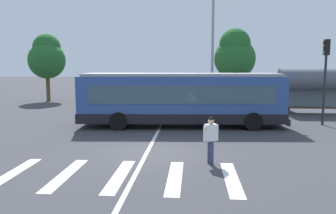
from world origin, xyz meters
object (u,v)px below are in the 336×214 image
object	(u,v)px
parked_car_silver	(236,98)
background_tree_right	(235,54)
traffic_light_far_corner	(325,68)
parked_car_blue	(272,99)
bus_stop_shelter	(314,80)
parked_car_black	(141,97)
parked_car_red	(204,98)
pedestrian_crossing_street	(211,137)
twin_arm_street_lamp	(213,36)
background_tree_left	(47,57)
parked_car_charcoal	(107,98)
city_transit_bus	(181,99)
parked_car_white	(173,98)

from	to	relation	value
parked_car_silver	background_tree_right	world-z (taller)	background_tree_right
parked_car_silver	traffic_light_far_corner	bearing A→B (deg)	-61.89
parked_car_blue	bus_stop_shelter	distance (m)	4.17
parked_car_black	parked_car_silver	xyz separation A→B (m)	(7.90, -0.22, 0.00)
parked_car_black	traffic_light_far_corner	xyz separation A→B (m)	(12.04, -7.96, 2.56)
parked_car_red	parked_car_silver	size ratio (longest dim) A/B	1.01
parked_car_red	parked_car_silver	bearing A→B (deg)	6.12
pedestrian_crossing_street	twin_arm_street_lamp	world-z (taller)	twin_arm_street_lamp
pedestrian_crossing_street	parked_car_silver	size ratio (longest dim) A/B	0.38
background_tree_left	background_tree_right	xyz separation A→B (m)	(18.23, 2.58, 0.25)
parked_car_charcoal	background_tree_right	xyz separation A→B (m)	(11.40, 6.55, 3.77)
traffic_light_far_corner	bus_stop_shelter	size ratio (longest dim) A/B	1.02
city_transit_bus	twin_arm_street_lamp	distance (m)	7.37
city_transit_bus	parked_car_silver	xyz separation A→B (m)	(4.18, 8.85, -0.82)
parked_car_red	traffic_light_far_corner	size ratio (longest dim) A/B	0.92
city_transit_bus	twin_arm_street_lamp	bearing A→B (deg)	70.55
parked_car_blue	parked_car_red	bearing A→B (deg)	-177.98
parked_car_blue	twin_arm_street_lamp	size ratio (longest dim) A/B	0.51
parked_car_silver	parked_car_blue	world-z (taller)	same
city_transit_bus	parked_car_charcoal	distance (m)	11.00
parked_car_white	bus_stop_shelter	bearing A→B (deg)	-17.27
traffic_light_far_corner	twin_arm_street_lamp	distance (m)	8.16
background_tree_left	background_tree_right	distance (m)	18.41
parked_car_white	twin_arm_street_lamp	bearing A→B (deg)	-44.11
parked_car_white	traffic_light_far_corner	distance (m)	12.39
parked_car_silver	traffic_light_far_corner	world-z (taller)	traffic_light_far_corner
city_transit_bus	parked_car_blue	bearing A→B (deg)	51.04
background_tree_left	pedestrian_crossing_street	bearing A→B (deg)	-53.57
bus_stop_shelter	parked_car_charcoal	bearing A→B (deg)	168.78
pedestrian_crossing_street	parked_car_silver	xyz separation A→B (m)	(2.86, 16.14, -0.20)
parked_car_black	twin_arm_street_lamp	world-z (taller)	twin_arm_street_lamp
background_tree_left	parked_car_silver	bearing A→B (deg)	-12.38
pedestrian_crossing_street	parked_car_white	bearing A→B (deg)	98.36
bus_stop_shelter	background_tree_right	size ratio (longest dim) A/B	0.69
parked_car_blue	bus_stop_shelter	world-z (taller)	bus_stop_shelter
parked_car_silver	traffic_light_far_corner	distance (m)	9.14
parked_car_black	background_tree_right	size ratio (longest dim) A/B	0.64
traffic_light_far_corner	city_transit_bus	bearing A→B (deg)	-172.41
parked_car_charcoal	traffic_light_far_corner	distance (m)	16.97
traffic_light_far_corner	background_tree_right	size ratio (longest dim) A/B	0.70
parked_car_silver	background_tree_right	distance (m)	7.49
parked_car_white	traffic_light_far_corner	xyz separation A→B (m)	(9.36, -7.70, 2.56)
city_transit_bus	parked_car_blue	distance (m)	11.30
parked_car_silver	parked_car_white	bearing A→B (deg)	-179.51
bus_stop_shelter	twin_arm_street_lamp	bearing A→B (deg)	178.39
parked_car_charcoal	parked_car_blue	bearing A→B (deg)	0.05
parked_car_white	twin_arm_street_lamp	size ratio (longest dim) A/B	0.50
parked_car_charcoal	pedestrian_crossing_street	bearing A→B (deg)	-63.68
parked_car_charcoal	background_tree_left	distance (m)	8.65
parked_car_black	twin_arm_street_lamp	bearing A→B (deg)	-29.50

